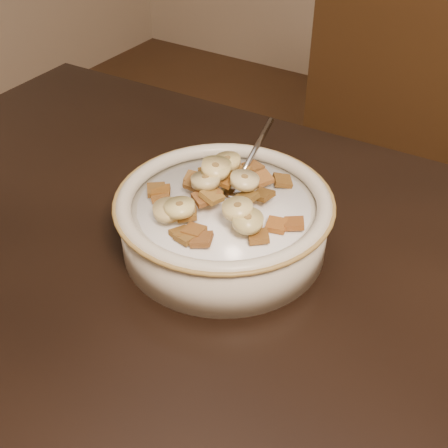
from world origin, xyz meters
The scene contains 39 objects.
table centered at (0.00, 0.00, 0.73)m, with size 1.40×0.90×0.04m, color black.
chair centered at (-0.19, 0.67, 0.45)m, with size 0.40×0.40×0.90m, color #35200F.
cereal_bowl centered at (-0.17, 0.14, 0.78)m, with size 0.23×0.23×0.05m, color beige.
milk centered at (-0.17, 0.14, 0.80)m, with size 0.19×0.19×0.00m, color white.
spoon centered at (-0.18, 0.17, 0.81)m, with size 0.04×0.05×0.01m, color gray.
cereal_square_0 centered at (-0.14, 0.21, 0.81)m, with size 0.02×0.02×0.01m, color brown.
cereal_square_1 centered at (-0.09, 0.14, 0.81)m, with size 0.02×0.02×0.01m, color brown.
cereal_square_2 centered at (-0.11, 0.13, 0.81)m, with size 0.02×0.02×0.01m, color #90551B.
cereal_square_3 centered at (-0.18, 0.07, 0.81)m, with size 0.02×0.02×0.01m, color brown.
cereal_square_4 centered at (-0.22, 0.15, 0.82)m, with size 0.02×0.02×0.01m, color brown.
cereal_square_5 centered at (-0.25, 0.12, 0.81)m, with size 0.02×0.02×0.01m, color brown.
cereal_square_6 centered at (-0.16, 0.07, 0.81)m, with size 0.02×0.02×0.01m, color brown.
cereal_square_7 centered at (-0.19, 0.12, 0.82)m, with size 0.02×0.02×0.01m, color brown.
cereal_square_8 centered at (-0.18, 0.12, 0.83)m, with size 0.02×0.02×0.01m, color olive.
cereal_square_9 centered at (-0.18, 0.15, 0.83)m, with size 0.02×0.02×0.01m, color brown.
cereal_square_10 centered at (-0.22, 0.17, 0.81)m, with size 0.02×0.02×0.01m, color brown.
cereal_square_11 centered at (-0.18, 0.13, 0.82)m, with size 0.02×0.02×0.01m, color brown.
cereal_square_12 centered at (-0.17, 0.07, 0.81)m, with size 0.02×0.02×0.01m, color brown.
cereal_square_13 centered at (-0.16, 0.19, 0.82)m, with size 0.02×0.02×0.01m, color #93581B.
cereal_square_14 centered at (-0.21, 0.14, 0.82)m, with size 0.02×0.02×0.01m, color brown.
cereal_square_15 centered at (-0.19, 0.09, 0.82)m, with size 0.02×0.02×0.01m, color brown.
cereal_square_16 centered at (-0.14, 0.16, 0.82)m, with size 0.02×0.02×0.01m, color brown.
cereal_square_17 centered at (-0.24, 0.11, 0.81)m, with size 0.02×0.02×0.01m, color #925523.
cereal_square_18 centered at (-0.19, 0.20, 0.81)m, with size 0.02×0.02×0.01m, color brown.
cereal_square_19 centered at (-0.11, 0.10, 0.81)m, with size 0.02×0.02×0.01m, color brown.
cereal_square_20 centered at (-0.15, 0.14, 0.82)m, with size 0.02×0.02×0.01m, color brown.
cereal_square_21 centered at (-0.18, 0.22, 0.81)m, with size 0.02×0.02×0.01m, color brown.
cereal_square_22 centered at (-0.17, 0.08, 0.81)m, with size 0.02×0.02×0.01m, color brown.
cereal_square_23 centered at (-0.24, 0.12, 0.81)m, with size 0.02×0.02×0.01m, color brown.
banana_slice_0 centered at (-0.16, 0.15, 0.83)m, with size 0.03×0.03×0.01m, color beige.
banana_slice_1 centered at (-0.19, 0.09, 0.83)m, with size 0.03×0.03×0.01m, color #E8DC75.
banana_slice_2 centered at (-0.19, 0.15, 0.84)m, with size 0.03×0.03×0.01m, color #F0DD8E.
banana_slice_3 centered at (-0.20, 0.19, 0.82)m, with size 0.03×0.03×0.01m, color #FFEE91.
banana_slice_4 centered at (-0.13, 0.10, 0.83)m, with size 0.03×0.03×0.01m, color #D5C975.
banana_slice_5 centered at (-0.19, 0.15, 0.84)m, with size 0.03×0.03×0.01m, color #CCBA6E.
banana_slice_6 centered at (-0.21, 0.08, 0.82)m, with size 0.03×0.03×0.01m, color #DDC789.
banana_slice_7 centered at (-0.14, 0.11, 0.83)m, with size 0.03×0.03×0.01m, color #FBF0A1.
banana_slice_8 centered at (-0.20, 0.16, 0.84)m, with size 0.03×0.03×0.01m, color #F6EA8C.
banana_slice_9 centered at (-0.19, 0.13, 0.84)m, with size 0.03×0.03×0.01m, color beige.
Camera 1 is at (0.09, -0.28, 1.16)m, focal length 45.00 mm.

